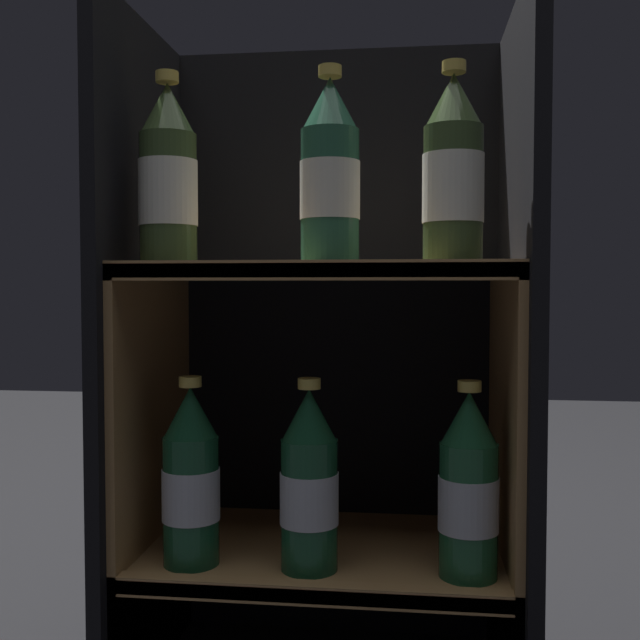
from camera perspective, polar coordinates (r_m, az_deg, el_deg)
fridge_back_wall at (r=1.25m, az=1.24°, el=-1.83°), size 0.56×0.02×0.96m
fridge_side_left at (r=1.14m, az=-13.40°, el=-2.30°), size 0.02×0.37×0.96m
fridge_side_right at (r=1.08m, az=14.82°, el=-2.59°), size 0.02×0.37×0.96m
shelf_lower at (r=1.14m, az=0.25°, el=-18.77°), size 0.52×0.33×0.20m
shelf_upper at (r=1.08m, az=0.28°, el=-5.66°), size 0.52×0.33×0.61m
bottle_upper_front_0 at (r=1.03m, az=-11.50°, el=10.40°), size 0.08×0.08×0.26m
bottle_upper_front_1 at (r=0.99m, az=0.76°, el=10.86°), size 0.08×0.08×0.26m
bottle_upper_front_2 at (r=0.98m, az=10.11°, el=10.82°), size 0.08×0.08×0.26m
bottle_lower_front_0 at (r=1.05m, az=-9.81°, el=-11.96°), size 0.08×0.08×0.26m
bottle_lower_front_1 at (r=1.02m, az=-0.82°, el=-12.41°), size 0.08×0.08×0.26m
bottle_lower_front_2 at (r=1.01m, az=11.25°, el=-12.56°), size 0.08×0.08×0.26m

